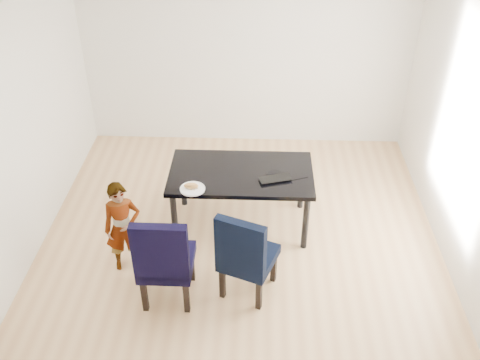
{
  "coord_description": "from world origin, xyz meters",
  "views": [
    {
      "loc": [
        0.18,
        -4.41,
        4.07
      ],
      "look_at": [
        0.0,
        0.2,
        0.85
      ],
      "focal_mm": 40.0,
      "sensor_mm": 36.0,
      "label": 1
    }
  ],
  "objects_px": {
    "child": "(123,227)",
    "dining_table": "(241,199)",
    "plate": "(193,189)",
    "chair_right": "(249,251)",
    "chair_left": "(166,255)",
    "laptop": "(274,177)"
  },
  "relations": [
    {
      "from": "dining_table",
      "to": "plate",
      "type": "relative_size",
      "value": 5.98
    },
    {
      "from": "dining_table",
      "to": "child",
      "type": "xyz_separation_m",
      "value": [
        -1.19,
        -0.73,
        0.15
      ]
    },
    {
      "from": "chair_left",
      "to": "child",
      "type": "height_order",
      "value": "chair_left"
    },
    {
      "from": "plate",
      "to": "laptop",
      "type": "relative_size",
      "value": 0.76
    },
    {
      "from": "plate",
      "to": "laptop",
      "type": "bearing_deg",
      "value": 16.29
    },
    {
      "from": "dining_table",
      "to": "plate",
      "type": "height_order",
      "value": "plate"
    },
    {
      "from": "dining_table",
      "to": "chair_left",
      "type": "bearing_deg",
      "value": -120.93
    },
    {
      "from": "chair_right",
      "to": "dining_table",
      "type": "bearing_deg",
      "value": 117.54
    },
    {
      "from": "laptop",
      "to": "dining_table",
      "type": "bearing_deg",
      "value": -31.36
    },
    {
      "from": "chair_left",
      "to": "laptop",
      "type": "bearing_deg",
      "value": 45.14
    },
    {
      "from": "plate",
      "to": "laptop",
      "type": "height_order",
      "value": "laptop"
    },
    {
      "from": "plate",
      "to": "laptop",
      "type": "distance_m",
      "value": 0.9
    },
    {
      "from": "dining_table",
      "to": "child",
      "type": "bearing_deg",
      "value": -148.43
    },
    {
      "from": "child",
      "to": "chair_right",
      "type": "bearing_deg",
      "value": -30.97
    },
    {
      "from": "child",
      "to": "laptop",
      "type": "height_order",
      "value": "child"
    },
    {
      "from": "plate",
      "to": "chair_left",
      "type": "bearing_deg",
      "value": -102.82
    },
    {
      "from": "chair_left",
      "to": "plate",
      "type": "height_order",
      "value": "chair_left"
    },
    {
      "from": "child",
      "to": "dining_table",
      "type": "bearing_deg",
      "value": 13.26
    },
    {
      "from": "chair_left",
      "to": "chair_right",
      "type": "bearing_deg",
      "value": 8.25
    },
    {
      "from": "chair_right",
      "to": "plate",
      "type": "bearing_deg",
      "value": 153.57
    },
    {
      "from": "dining_table",
      "to": "laptop",
      "type": "xyz_separation_m",
      "value": [
        0.36,
        -0.1,
        0.39
      ]
    },
    {
      "from": "chair_left",
      "to": "chair_right",
      "type": "relative_size",
      "value": 1.04
    }
  ]
}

